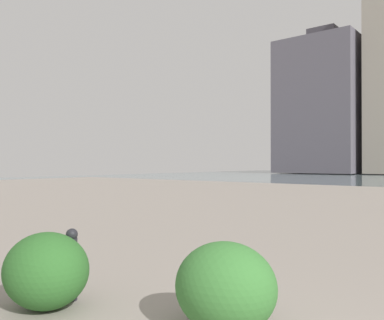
# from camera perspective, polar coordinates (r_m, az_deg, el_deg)

# --- Properties ---
(building_annex) EXTENTS (12.42, 14.44, 23.29)m
(building_annex) POSITION_cam_1_polar(r_m,az_deg,el_deg) (70.06, 18.35, 7.04)
(building_annex) COLOR #5B5660
(building_annex) RESTS_ON ground
(bollard_near) EXTENTS (0.13, 0.13, 0.79)m
(bollard_near) POSITION_cam_1_polar(r_m,az_deg,el_deg) (4.78, -16.60, -13.72)
(bollard_near) COLOR #232328
(bollard_near) RESTS_ON ground
(shrub_low) EXTENTS (0.95, 0.85, 0.80)m
(shrub_low) POSITION_cam_1_polar(r_m,az_deg,el_deg) (3.81, 4.74, -17.39)
(shrub_low) COLOR #387533
(shrub_low) RESTS_ON ground
(shrub_round) EXTENTS (0.93, 0.84, 0.79)m
(shrub_round) POSITION_cam_1_polar(r_m,az_deg,el_deg) (4.61, -19.85, -14.45)
(shrub_round) COLOR #2D6628
(shrub_round) RESTS_ON ground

